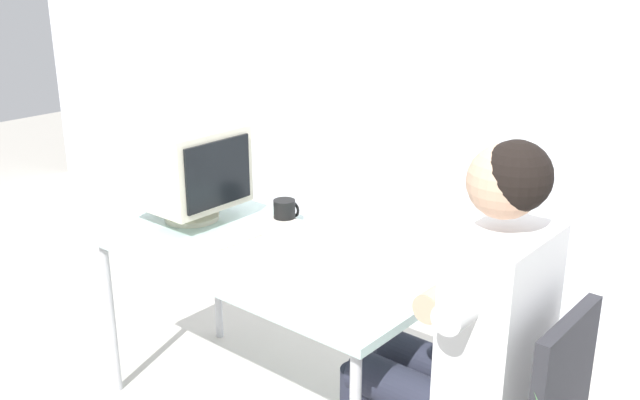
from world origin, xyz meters
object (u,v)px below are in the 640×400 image
(keyboard, at_px, (250,235))
(desk_mug, at_px, (285,212))
(desk, at_px, (269,262))
(person_seated, at_px, (464,327))
(crt_monitor, at_px, (190,167))

(keyboard, bearing_deg, desk_mug, 89.10)
(desk, relative_size, person_seated, 1.06)
(crt_monitor, relative_size, person_seated, 0.30)
(desk, height_order, keyboard, keyboard)
(crt_monitor, bearing_deg, keyboard, 0.03)
(desk, bearing_deg, desk_mug, 118.77)
(desk_mug, bearing_deg, crt_monitor, -149.28)
(keyboard, xyz_separation_m, person_seated, (0.97, -0.05, -0.03))
(desk, xyz_separation_m, person_seated, (0.84, -0.03, 0.03))
(crt_monitor, bearing_deg, desk, -3.42)
(keyboard, bearing_deg, person_seated, -3.17)
(crt_monitor, distance_m, desk_mug, 0.43)
(person_seated, relative_size, desk_mug, 12.35)
(crt_monitor, xyz_separation_m, person_seated, (1.30, -0.05, -0.24))
(person_seated, distance_m, desk_mug, 1.00)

